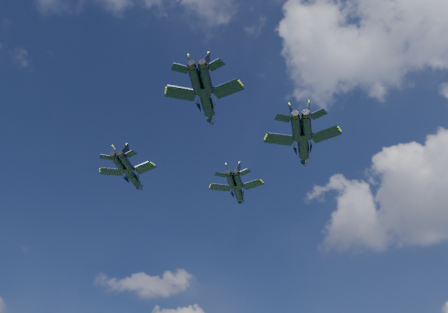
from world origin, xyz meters
TOP-DOWN VIEW (x-y plane):
  - jet_lead at (-7.16, 17.21)m, footprint 10.28×13.80m
  - jet_left at (-16.27, -2.52)m, footprint 9.94×13.50m
  - jet_right at (11.11, 12.44)m, footprint 12.49×16.79m
  - jet_slot at (5.91, -7.34)m, footprint 11.51×15.24m

SIDE VIEW (x-z plane):
  - jet_left at x=-16.27m, z-range 62.30..65.55m
  - jet_lead at x=-7.16m, z-range 64.56..67.91m
  - jet_slot at x=5.91m, z-range 64.42..68.16m
  - jet_right at x=11.11m, z-range 64.45..68.53m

